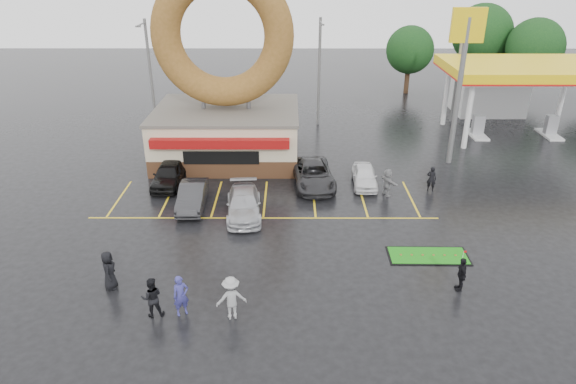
{
  "coord_description": "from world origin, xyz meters",
  "views": [
    {
      "loc": [
        1.48,
        -22.46,
        13.81
      ],
      "look_at": [
        1.42,
        2.23,
        2.2
      ],
      "focal_mm": 32.0,
      "sensor_mm": 36.0,
      "label": 1
    }
  ],
  "objects_px": {
    "shell_sign": "(463,59)",
    "streetlight_right": "(458,67)",
    "car_white": "(365,176)",
    "streetlight_mid": "(319,70)",
    "person_blue": "(181,296)",
    "gas_station": "(507,83)",
    "putting_green": "(428,256)",
    "dumpster": "(162,156)",
    "person_cameraman": "(461,274)",
    "car_silver": "(244,204)",
    "car_dgrey": "(192,196)",
    "car_grey": "(313,174)",
    "donut_shop": "(226,98)",
    "streetlight_left": "(150,72)",
    "car_black": "(169,174)"
  },
  "relations": [
    {
      "from": "car_white",
      "to": "person_cameraman",
      "type": "height_order",
      "value": "person_cameraman"
    },
    {
      "from": "shell_sign",
      "to": "car_dgrey",
      "type": "xyz_separation_m",
      "value": [
        -17.25,
        -7.15,
        -6.68
      ]
    },
    {
      "from": "car_dgrey",
      "to": "gas_station",
      "type": "bearing_deg",
      "value": 32.09
    },
    {
      "from": "streetlight_left",
      "to": "person_blue",
      "type": "xyz_separation_m",
      "value": [
        7.01,
        -25.05,
        -3.87
      ]
    },
    {
      "from": "car_black",
      "to": "person_blue",
      "type": "bearing_deg",
      "value": -74.16
    },
    {
      "from": "donut_shop",
      "to": "person_blue",
      "type": "height_order",
      "value": "donut_shop"
    },
    {
      "from": "gas_station",
      "to": "putting_green",
      "type": "xyz_separation_m",
      "value": [
        -11.57,
        -21.57,
        -3.67
      ]
    },
    {
      "from": "shell_sign",
      "to": "streetlight_left",
      "type": "distance_m",
      "value": 24.46
    },
    {
      "from": "shell_sign",
      "to": "person_blue",
      "type": "xyz_separation_m",
      "value": [
        -15.99,
        -17.13,
        -6.47
      ]
    },
    {
      "from": "car_dgrey",
      "to": "donut_shop",
      "type": "bearing_deg",
      "value": 79.77
    },
    {
      "from": "donut_shop",
      "to": "dumpster",
      "type": "distance_m",
      "value": 6.1
    },
    {
      "from": "car_grey",
      "to": "dumpster",
      "type": "bearing_deg",
      "value": 156.95
    },
    {
      "from": "shell_sign",
      "to": "car_silver",
      "type": "distance_m",
      "value": 17.64
    },
    {
      "from": "car_white",
      "to": "streetlight_mid",
      "type": "bearing_deg",
      "value": 102.78
    },
    {
      "from": "donut_shop",
      "to": "putting_green",
      "type": "distance_m",
      "value": 18.31
    },
    {
      "from": "dumpster",
      "to": "putting_green",
      "type": "xyz_separation_m",
      "value": [
        15.93,
        -12.05,
        -0.62
      ]
    },
    {
      "from": "streetlight_mid",
      "to": "car_dgrey",
      "type": "height_order",
      "value": "streetlight_mid"
    },
    {
      "from": "shell_sign",
      "to": "car_dgrey",
      "type": "height_order",
      "value": "shell_sign"
    },
    {
      "from": "donut_shop",
      "to": "person_cameraman",
      "type": "height_order",
      "value": "donut_shop"
    },
    {
      "from": "car_grey",
      "to": "streetlight_mid",
      "type": "bearing_deg",
      "value": 80.61
    },
    {
      "from": "shell_sign",
      "to": "car_black",
      "type": "bearing_deg",
      "value": -168.29
    },
    {
      "from": "streetlight_right",
      "to": "car_dgrey",
      "type": "height_order",
      "value": "streetlight_right"
    },
    {
      "from": "car_black",
      "to": "person_cameraman",
      "type": "xyz_separation_m",
      "value": [
        15.45,
        -11.38,
        0.07
      ]
    },
    {
      "from": "person_cameraman",
      "to": "putting_green",
      "type": "relative_size",
      "value": 0.41
    },
    {
      "from": "shell_sign",
      "to": "car_black",
      "type": "relative_size",
      "value": 2.42
    },
    {
      "from": "streetlight_mid",
      "to": "putting_green",
      "type": "bearing_deg",
      "value": -78.38
    },
    {
      "from": "streetlight_mid",
      "to": "person_blue",
      "type": "height_order",
      "value": "streetlight_mid"
    },
    {
      "from": "shell_sign",
      "to": "streetlight_right",
      "type": "height_order",
      "value": "shell_sign"
    },
    {
      "from": "person_cameraman",
      "to": "putting_green",
      "type": "xyz_separation_m",
      "value": [
        -0.72,
        2.75,
        -0.78
      ]
    },
    {
      "from": "person_blue",
      "to": "car_silver",
      "type": "bearing_deg",
      "value": 49.66
    },
    {
      "from": "streetlight_mid",
      "to": "car_grey",
      "type": "height_order",
      "value": "streetlight_mid"
    },
    {
      "from": "dumpster",
      "to": "car_dgrey",
      "type": "bearing_deg",
      "value": -64.45
    },
    {
      "from": "shell_sign",
      "to": "car_white",
      "type": "distance_m",
      "value": 10.27
    },
    {
      "from": "shell_sign",
      "to": "car_grey",
      "type": "xyz_separation_m",
      "value": [
        -9.98,
        -4.0,
        -6.63
      ]
    },
    {
      "from": "car_dgrey",
      "to": "person_cameraman",
      "type": "xyz_separation_m",
      "value": [
        13.4,
        -8.23,
        0.12
      ]
    },
    {
      "from": "streetlight_left",
      "to": "car_silver",
      "type": "distance_m",
      "value": 18.85
    },
    {
      "from": "person_blue",
      "to": "car_dgrey",
      "type": "bearing_deg",
      "value": 68.68
    },
    {
      "from": "car_grey",
      "to": "car_white",
      "type": "bearing_deg",
      "value": -5.07
    },
    {
      "from": "car_dgrey",
      "to": "car_white",
      "type": "distance_m",
      "value": 11.07
    },
    {
      "from": "donut_shop",
      "to": "streetlight_right",
      "type": "relative_size",
      "value": 1.5
    },
    {
      "from": "car_black",
      "to": "gas_station",
      "type": "bearing_deg",
      "value": 27.9
    },
    {
      "from": "streetlight_right",
      "to": "streetlight_left",
      "type": "bearing_deg",
      "value": -175.6
    },
    {
      "from": "streetlight_right",
      "to": "car_dgrey",
      "type": "xyz_separation_m",
      "value": [
        -20.25,
        -17.07,
        -4.09
      ]
    },
    {
      "from": "streetlight_right",
      "to": "putting_green",
      "type": "bearing_deg",
      "value": -108.56
    },
    {
      "from": "car_dgrey",
      "to": "car_grey",
      "type": "xyz_separation_m",
      "value": [
        7.27,
        3.15,
        0.05
      ]
    },
    {
      "from": "gas_station",
      "to": "streetlight_right",
      "type": "distance_m",
      "value": 4.26
    },
    {
      "from": "shell_sign",
      "to": "streetlight_mid",
      "type": "xyz_separation_m",
      "value": [
        -9.0,
        8.92,
        -2.6
      ]
    },
    {
      "from": "person_blue",
      "to": "putting_green",
      "type": "distance_m",
      "value": 12.31
    },
    {
      "from": "shell_sign",
      "to": "car_white",
      "type": "relative_size",
      "value": 2.82
    },
    {
      "from": "car_silver",
      "to": "car_white",
      "type": "height_order",
      "value": "car_silver"
    }
  ]
}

